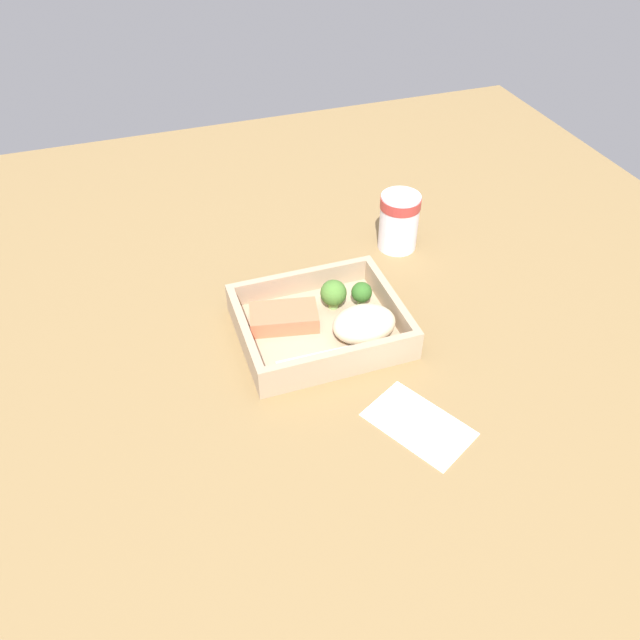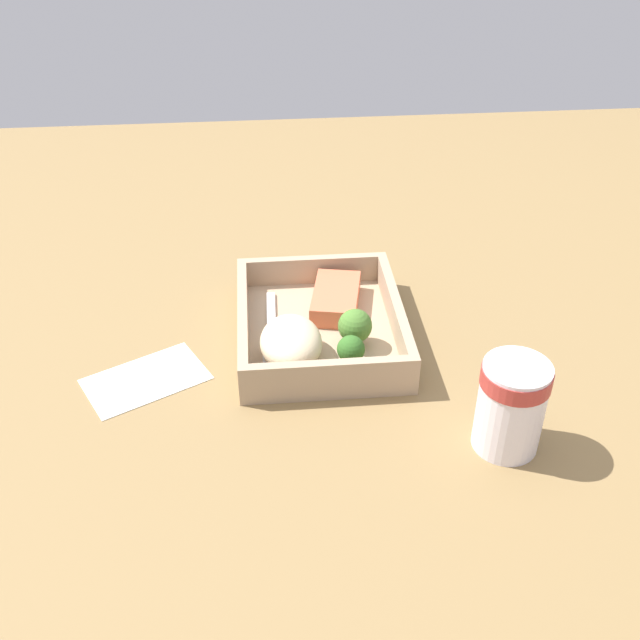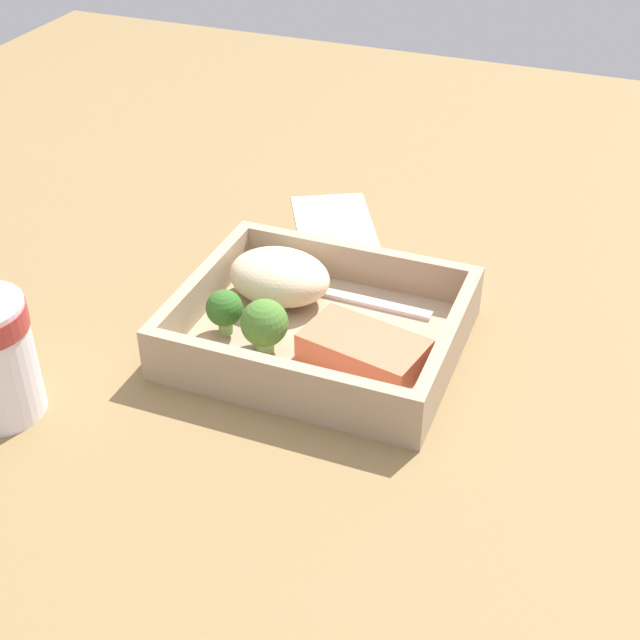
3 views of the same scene
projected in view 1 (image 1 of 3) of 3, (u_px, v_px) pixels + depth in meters
The scene contains 10 objects.
ground_plane at pixel (320, 338), 97.09cm from camera, with size 160.00×160.00×2.00cm, color olive.
takeout_tray at pixel (320, 330), 96.03cm from camera, with size 24.51×20.41×1.20cm, color tan.
tray_rim at pixel (320, 318), 94.37cm from camera, with size 24.51×20.41×3.83cm.
salmon_fillet at pixel (284, 317), 95.35cm from camera, with size 10.33×5.80×2.65cm, color #E46C48.
mashed_potatoes at pixel (364, 324), 92.60cm from camera, with size 9.67×7.37×4.81cm, color beige.
broccoli_floret_1 at pixel (333, 293), 97.47cm from camera, with size 4.16×4.16×4.95cm.
broccoli_floret_2 at pixel (362, 293), 97.93cm from camera, with size 3.30×3.30×4.31cm.
fork at pixel (336, 352), 91.22cm from camera, with size 15.84×2.29×0.44cm.
paper_cup at pixel (399, 219), 110.22cm from camera, with size 7.13×7.13×10.46cm.
receipt_slip at pixel (419, 424), 82.85cm from camera, with size 8.38×13.71×0.24cm, color white.
Camera 1 is at (-23.00, -67.15, 65.30)cm, focal length 35.00 mm.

